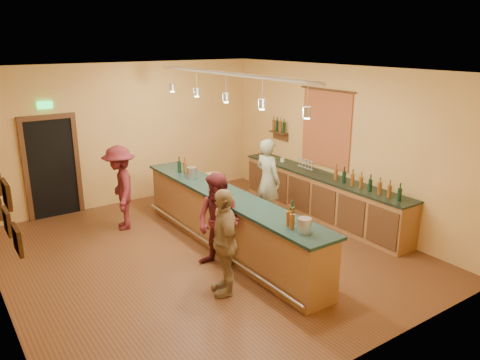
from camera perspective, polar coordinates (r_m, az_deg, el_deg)
floor at (r=8.50m, az=-4.17°, el=-8.93°), size 7.00×7.00×0.00m
ceiling at (r=7.67m, az=-4.69°, el=13.13°), size 6.50×7.00×0.02m
wall_back at (r=11.03m, az=-13.66°, el=5.45°), size 6.50×0.02×3.20m
wall_front at (r=5.37m, az=14.90°, el=-6.68°), size 6.50×0.02×3.20m
wall_right at (r=9.92m, az=12.06°, el=4.31°), size 0.02×7.00×3.20m
doorway at (r=10.65m, az=-21.96°, el=1.67°), size 1.15×0.09×2.48m
tapestry at (r=10.13m, az=10.43°, el=6.10°), size 0.03×1.40×1.60m
bottle_shelf at (r=11.22m, az=4.76°, el=6.39°), size 0.17×0.55×0.54m
back_counter at (r=10.14m, az=9.85°, el=-1.83°), size 0.60×4.55×1.27m
tasting_bar at (r=8.47m, az=-1.59°, el=-4.50°), size 0.73×5.10×1.38m
pendant_track at (r=7.93m, az=-1.73°, el=11.72°), size 0.11×4.60×0.50m
bartender at (r=9.70m, az=3.40°, el=-0.04°), size 0.49×0.68×1.76m
customer_a at (r=7.65m, az=-2.60°, el=-5.20°), size 0.88×0.97×1.64m
customer_b at (r=6.94m, az=-1.93°, el=-7.56°), size 0.71×1.04×1.65m
customer_c at (r=9.58m, az=-14.37°, el=-0.93°), size 0.89×1.23×1.70m
bar_stool at (r=10.50m, az=-3.25°, el=0.00°), size 0.39×0.39×0.80m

